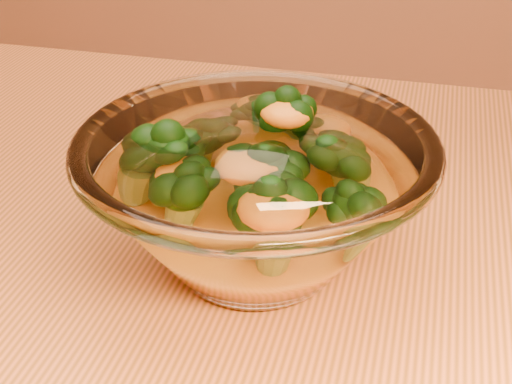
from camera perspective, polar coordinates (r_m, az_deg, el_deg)
glass_bowl at (r=0.47m, az=-0.00°, el=-0.53°), size 0.23×0.23×0.10m
cheese_sauce at (r=0.48m, az=-0.00°, el=-2.77°), size 0.14×0.14×0.04m
broccoli_heap at (r=0.46m, az=-0.44°, el=1.63°), size 0.17×0.16×0.08m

